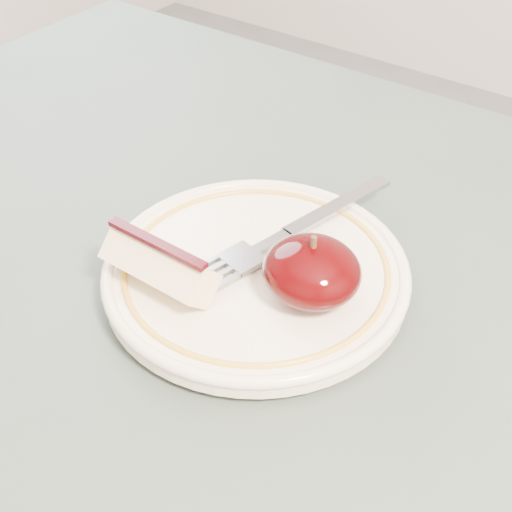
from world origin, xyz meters
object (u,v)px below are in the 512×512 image
Objects in this scene: apple_half at (312,271)px; plate at (256,271)px; fork at (286,235)px; table at (135,444)px.

plate is at bearing 178.19° from apple_half.
apple_half reaches higher than fork.
table is 0.18m from apple_half.
table is 0.15m from plate.
fork reaches higher than plate.
fork is (-0.05, 0.04, -0.02)m from apple_half.
apple_half reaches higher than plate.
apple_half is at bearing -116.65° from fork.
table is at bearing -104.83° from plate.
fork is at bearing 140.03° from apple_half.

